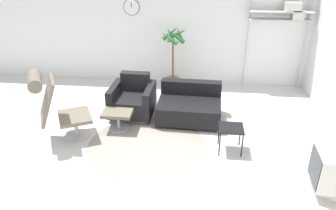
# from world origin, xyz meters

# --- Properties ---
(ground_plane) EXTENTS (12.00, 12.00, 0.00)m
(ground_plane) POSITION_xyz_m (0.00, 0.00, 0.00)
(ground_plane) COLOR silver
(wall_back) EXTENTS (12.00, 0.09, 2.80)m
(wall_back) POSITION_xyz_m (-0.00, 2.79, 1.40)
(wall_back) COLOR white
(wall_back) RESTS_ON ground_plane
(round_rug) EXTENTS (1.93, 1.93, 0.01)m
(round_rug) POSITION_xyz_m (-0.10, -0.09, 0.00)
(round_rug) COLOR gray
(round_rug) RESTS_ON ground_plane
(lounge_chair) EXTENTS (1.02, 0.89, 1.18)m
(lounge_chair) POSITION_xyz_m (-1.59, -0.06, 0.71)
(lounge_chair) COLOR #BCBCC1
(lounge_chair) RESTS_ON ground_plane
(ottoman) EXTENTS (0.51, 0.44, 0.35)m
(ottoman) POSITION_xyz_m (-0.69, 0.40, 0.26)
(ottoman) COLOR #BCBCC1
(ottoman) RESTS_ON ground_plane
(armchair_red) EXTENTS (0.81, 0.82, 0.74)m
(armchair_red) POSITION_xyz_m (-0.54, 0.98, 0.28)
(armchair_red) COLOR silver
(armchair_red) RESTS_ON ground_plane
(couch_low) EXTENTS (1.17, 0.95, 0.63)m
(couch_low) POSITION_xyz_m (0.54, 0.91, 0.24)
(couch_low) COLOR black
(couch_low) RESTS_ON ground_plane
(side_table) EXTENTS (0.38, 0.38, 0.41)m
(side_table) POSITION_xyz_m (1.22, -0.09, 0.36)
(side_table) COLOR black
(side_table) RESTS_ON ground_plane
(crt_television) EXTENTS (0.55, 0.54, 0.61)m
(crt_television) POSITION_xyz_m (2.48, -0.96, 0.33)
(crt_television) COLOR beige
(crt_television) RESTS_ON ground_plane
(potted_plant) EXTENTS (0.61, 0.63, 1.42)m
(potted_plant) POSITION_xyz_m (0.11, 2.35, 0.68)
(potted_plant) COLOR brown
(potted_plant) RESTS_ON ground_plane
(shelf_unit) EXTENTS (1.28, 0.28, 2.06)m
(shelf_unit) POSITION_xyz_m (2.45, 2.56, 1.64)
(shelf_unit) COLOR #BCBCC1
(shelf_unit) RESTS_ON ground_plane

